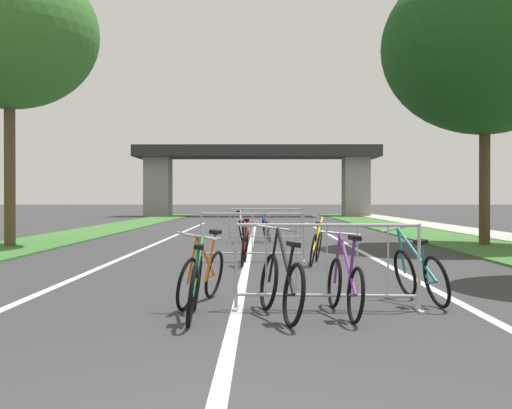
{
  "coord_description": "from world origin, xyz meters",
  "views": [
    {
      "loc": [
        0.29,
        -3.38,
        1.35
      ],
      "look_at": [
        0.1,
        22.66,
        1.12
      ],
      "focal_mm": 45.58,
      "sensor_mm": 36.0,
      "label": 1
    }
  ],
  "objects_px": {
    "crowd_barrier_second": "(252,238)",
    "crowd_barrier_nearest": "(327,267)",
    "crowd_barrier_third": "(265,226)",
    "bicycle_orange_0": "(202,276)",
    "bicycle_red_3": "(245,246)",
    "bicycle_black_4": "(281,285)",
    "bicycle_teal_2": "(419,274)",
    "tree_right_oak_mid": "(485,47)",
    "bicycle_silver_8": "(242,229)",
    "bicycle_green_7": "(195,286)",
    "bicycle_purple_5": "(345,284)",
    "tree_left_pine_far": "(9,34)",
    "bicycle_blue_1": "(266,230)",
    "bicycle_yellow_6": "(316,246)"
  },
  "relations": [
    {
      "from": "tree_left_pine_far",
      "to": "bicycle_green_7",
      "type": "relative_size",
      "value": 4.66
    },
    {
      "from": "crowd_barrier_second",
      "to": "tree_left_pine_far",
      "type": "bearing_deg",
      "value": 149.75
    },
    {
      "from": "crowd_barrier_nearest",
      "to": "bicycle_red_3",
      "type": "distance_m",
      "value": 5.59
    },
    {
      "from": "crowd_barrier_second",
      "to": "bicycle_purple_5",
      "type": "distance_m",
      "value": 6.51
    },
    {
      "from": "bicycle_red_3",
      "to": "bicycle_green_7",
      "type": "relative_size",
      "value": 0.99
    },
    {
      "from": "bicycle_blue_1",
      "to": "bicycle_silver_8",
      "type": "height_order",
      "value": "bicycle_silver_8"
    },
    {
      "from": "bicycle_orange_0",
      "to": "bicycle_red_3",
      "type": "xyz_separation_m",
      "value": [
        0.42,
        5.07,
        0.0
      ]
    },
    {
      "from": "bicycle_blue_1",
      "to": "bicycle_red_3",
      "type": "bearing_deg",
      "value": -99.44
    },
    {
      "from": "bicycle_green_7",
      "to": "bicycle_silver_8",
      "type": "height_order",
      "value": "bicycle_silver_8"
    },
    {
      "from": "bicycle_orange_0",
      "to": "bicycle_green_7",
      "type": "bearing_deg",
      "value": 104.2
    },
    {
      "from": "crowd_barrier_nearest",
      "to": "bicycle_teal_2",
      "type": "xyz_separation_m",
      "value": [
        1.26,
        0.57,
        -0.15
      ]
    },
    {
      "from": "crowd_barrier_nearest",
      "to": "crowd_barrier_second",
      "type": "distance_m",
      "value": 6.13
    },
    {
      "from": "tree_right_oak_mid",
      "to": "crowd_barrier_third",
      "type": "bearing_deg",
      "value": 165.72
    },
    {
      "from": "crowd_barrier_second",
      "to": "bicycle_yellow_6",
      "type": "distance_m",
      "value": 1.44
    },
    {
      "from": "bicycle_black_4",
      "to": "bicycle_yellow_6",
      "type": "height_order",
      "value": "bicycle_black_4"
    },
    {
      "from": "bicycle_black_4",
      "to": "bicycle_purple_5",
      "type": "height_order",
      "value": "bicycle_black_4"
    },
    {
      "from": "tree_right_oak_mid",
      "to": "bicycle_silver_8",
      "type": "height_order",
      "value": "tree_right_oak_mid"
    },
    {
      "from": "tree_left_pine_far",
      "to": "bicycle_purple_5",
      "type": "relative_size",
      "value": 4.82
    },
    {
      "from": "bicycle_blue_1",
      "to": "crowd_barrier_second",
      "type": "bearing_deg",
      "value": -98.58
    },
    {
      "from": "crowd_barrier_second",
      "to": "crowd_barrier_nearest",
      "type": "bearing_deg",
      "value": -80.8
    },
    {
      "from": "bicycle_black_4",
      "to": "bicycle_red_3",
      "type": "bearing_deg",
      "value": 82.01
    },
    {
      "from": "crowd_barrier_second",
      "to": "bicycle_blue_1",
      "type": "distance_m",
      "value": 6.51
    },
    {
      "from": "bicycle_red_3",
      "to": "bicycle_purple_5",
      "type": "xyz_separation_m",
      "value": [
        1.29,
        -5.83,
        -0.01
      ]
    },
    {
      "from": "crowd_barrier_second",
      "to": "bicycle_silver_8",
      "type": "xyz_separation_m",
      "value": [
        -0.39,
        6.5,
        -0.13
      ]
    },
    {
      "from": "crowd_barrier_nearest",
      "to": "bicycle_teal_2",
      "type": "relative_size",
      "value": 1.4
    },
    {
      "from": "tree_right_oak_mid",
      "to": "bicycle_orange_0",
      "type": "distance_m",
      "value": 13.42
    },
    {
      "from": "bicycle_black_4",
      "to": "bicycle_purple_5",
      "type": "bearing_deg",
      "value": -0.04
    },
    {
      "from": "tree_right_oak_mid",
      "to": "bicycle_green_7",
      "type": "distance_m",
      "value": 14.17
    },
    {
      "from": "crowd_barrier_second",
      "to": "bicycle_silver_8",
      "type": "relative_size",
      "value": 1.29
    },
    {
      "from": "tree_left_pine_far",
      "to": "crowd_barrier_nearest",
      "type": "bearing_deg",
      "value": -52.31
    },
    {
      "from": "crowd_barrier_nearest",
      "to": "bicycle_yellow_6",
      "type": "relative_size",
      "value": 1.31
    },
    {
      "from": "bicycle_teal_2",
      "to": "crowd_barrier_nearest",
      "type": "bearing_deg",
      "value": -166.04
    },
    {
      "from": "bicycle_blue_1",
      "to": "bicycle_orange_0",
      "type": "bearing_deg",
      "value": -99.77
    },
    {
      "from": "crowd_barrier_third",
      "to": "bicycle_orange_0",
      "type": "bearing_deg",
      "value": -94.35
    },
    {
      "from": "bicycle_orange_0",
      "to": "bicycle_red_3",
      "type": "height_order",
      "value": "bicycle_orange_0"
    },
    {
      "from": "bicycle_purple_5",
      "to": "bicycle_blue_1",
      "type": "bearing_deg",
      "value": 87.4
    },
    {
      "from": "tree_left_pine_far",
      "to": "bicycle_teal_2",
      "type": "xyz_separation_m",
      "value": [
        8.97,
        -9.41,
        -5.52
      ]
    },
    {
      "from": "bicycle_purple_5",
      "to": "bicycle_green_7",
      "type": "height_order",
      "value": "bicycle_purple_5"
    },
    {
      "from": "crowd_barrier_third",
      "to": "tree_right_oak_mid",
      "type": "bearing_deg",
      "value": -14.28
    },
    {
      "from": "bicycle_blue_1",
      "to": "crowd_barrier_nearest",
      "type": "bearing_deg",
      "value": -92.61
    },
    {
      "from": "bicycle_teal_2",
      "to": "bicycle_yellow_6",
      "type": "distance_m",
      "value": 5.04
    },
    {
      "from": "bicycle_green_7",
      "to": "bicycle_silver_8",
      "type": "distance_m",
      "value": 13.13
    },
    {
      "from": "bicycle_blue_1",
      "to": "bicycle_black_4",
      "type": "xyz_separation_m",
      "value": [
        0.06,
        -13.08,
        -0.0
      ]
    },
    {
      "from": "tree_left_pine_far",
      "to": "bicycle_purple_5",
      "type": "xyz_separation_m",
      "value": [
        7.88,
        -10.33,
        -5.52
      ]
    },
    {
      "from": "tree_left_pine_far",
      "to": "crowd_barrier_third",
      "type": "xyz_separation_m",
      "value": [
        7.06,
        2.13,
        -5.37
      ]
    },
    {
      "from": "bicycle_orange_0",
      "to": "bicycle_blue_1",
      "type": "bearing_deg",
      "value": -80.5
    },
    {
      "from": "bicycle_blue_1",
      "to": "bicycle_red_3",
      "type": "distance_m",
      "value": 7.09
    },
    {
      "from": "crowd_barrier_nearest",
      "to": "bicycle_teal_2",
      "type": "distance_m",
      "value": 1.39
    },
    {
      "from": "tree_right_oak_mid",
      "to": "bicycle_black_4",
      "type": "bearing_deg",
      "value": -118.88
    },
    {
      "from": "bicycle_silver_8",
      "to": "bicycle_black_4",
      "type": "bearing_deg",
      "value": -83.07
    }
  ]
}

